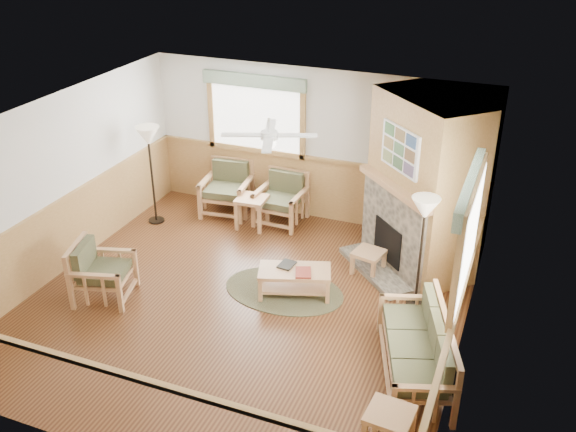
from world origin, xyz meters
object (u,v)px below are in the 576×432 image
at_px(armchair_back_right, 281,199).
at_px(coffee_table, 295,282).
at_px(sofa, 415,347).
at_px(end_table_sofa, 389,432).
at_px(floor_lamp_left, 152,175).
at_px(footstool, 368,262).
at_px(end_table_chairs, 252,212).
at_px(armchair_left, 103,271).
at_px(armchair_back_left, 227,189).
at_px(floor_lamp_right, 421,253).

xyz_separation_m(armchair_back_right, coffee_table, (1.05, -2.05, -0.24)).
bearing_deg(coffee_table, sofa, -47.89).
relative_size(end_table_sofa, floor_lamp_left, 0.30).
height_order(armchair_back_right, footstool, armchair_back_right).
bearing_deg(floor_lamp_left, coffee_table, -21.88).
bearing_deg(sofa, end_table_chairs, -148.14).
distance_m(armchair_left, end_table_sofa, 4.67).
bearing_deg(sofa, armchair_back_left, -146.49).
bearing_deg(coffee_table, armchair_back_left, 117.28).
distance_m(armchair_back_right, coffee_table, 2.32).
distance_m(end_table_sofa, floor_lamp_right, 2.85).
relative_size(armchair_back_left, floor_lamp_right, 0.55).
distance_m(end_table_chairs, end_table_sofa, 5.33).
height_order(end_table_sofa, floor_lamp_right, floor_lamp_right).
relative_size(armchair_back_left, coffee_table, 0.89).
xyz_separation_m(armchair_back_left, floor_lamp_left, (-1.02, -0.79, 0.43)).
relative_size(armchair_back_left, footstool, 2.15).
xyz_separation_m(armchair_left, end_table_sofa, (4.48, -1.31, -0.17)).
bearing_deg(footstool, armchair_back_right, 150.22).
distance_m(floor_lamp_left, floor_lamp_right, 4.90).
bearing_deg(armchair_back_left, end_table_chairs, -35.13).
height_order(end_table_sofa, footstool, end_table_sofa).
xyz_separation_m(floor_lamp_left, floor_lamp_right, (4.83, -0.86, -0.05)).
distance_m(coffee_table, end_table_chairs, 2.24).
relative_size(end_table_chairs, footstool, 1.30).
relative_size(coffee_table, end_table_chairs, 1.84).
xyz_separation_m(sofa, footstool, (-1.13, 2.07, -0.22)).
xyz_separation_m(coffee_table, floor_lamp_right, (1.70, 0.40, 0.64)).
relative_size(sofa, end_table_sofa, 3.38).
xyz_separation_m(armchair_left, floor_lamp_right, (4.21, 1.47, 0.41)).
distance_m(end_table_chairs, floor_lamp_left, 1.84).
height_order(end_table_chairs, end_table_sofa, end_table_chairs).
bearing_deg(end_table_chairs, floor_lamp_right, -22.54).
bearing_deg(footstool, end_table_sofa, -71.39).
xyz_separation_m(sofa, armchair_back_left, (-4.08, 3.16, 0.05)).
bearing_deg(armchair_back_left, floor_lamp_left, -149.35).
height_order(armchair_left, end_table_sofa, armchair_left).
bearing_deg(end_table_sofa, floor_lamp_right, 95.59).
relative_size(sofa, armchair_back_left, 1.93).
distance_m(armchair_back_right, floor_lamp_left, 2.27).
bearing_deg(end_table_sofa, armchair_back_left, 132.60).
xyz_separation_m(end_table_sofa, footstool, (-1.13, 3.35, -0.08)).
relative_size(coffee_table, floor_lamp_left, 0.58).
relative_size(armchair_back_left, end_table_chairs, 1.65).
xyz_separation_m(armchair_back_right, floor_lamp_left, (-2.08, -0.79, 0.45)).
bearing_deg(armchair_left, floor_lamp_left, -1.02).
distance_m(sofa, coffee_table, 2.27).
bearing_deg(armchair_left, armchair_back_left, -23.20).
distance_m(armchair_left, floor_lamp_left, 2.46).
relative_size(sofa, floor_lamp_right, 1.06).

